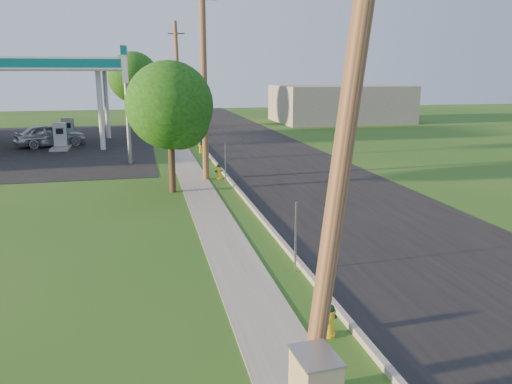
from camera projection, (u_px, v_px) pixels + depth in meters
ground_plane at (346, 354)px, 9.76m from camera, size 140.00×140.00×0.00m
road at (353, 208)px, 20.21m from camera, size 8.00×120.00×0.02m
curb at (257, 213)px, 19.33m from camera, size 0.15×120.00×0.15m
sidewalk at (212, 217)px, 18.97m from camera, size 1.50×120.00×0.03m
utility_pole_near at (348, 111)px, 7.56m from camera, size 1.40×0.32×9.48m
utility_pole_mid at (204, 81)px, 24.60m from camera, size 1.40×0.32×9.80m
utility_pole_far at (178, 80)px, 41.71m from camera, size 1.40×0.32×9.50m
sign_post_near at (296, 237)px, 13.56m from camera, size 0.05×0.04×2.00m
sign_post_mid at (225, 163)px, 24.76m from camera, size 0.05×0.04×2.00m
sign_post_far at (198, 134)px, 36.33m from camera, size 0.05×0.04×2.00m
fuel_pump_ne at (61, 139)px, 36.01m from camera, size 1.20×3.20×1.90m
fuel_pump_se at (68, 132)px, 39.80m from camera, size 1.20×3.20×1.90m
price_pylon at (125, 72)px, 28.87m from camera, size 0.34×2.04×6.85m
distant_building at (340, 104)px, 55.84m from camera, size 14.00×10.00×4.00m
tree_verge at (172, 109)px, 22.11m from camera, size 3.90×3.90×5.92m
tree_lot at (135, 79)px, 48.23m from camera, size 4.87×4.87×7.39m
hydrant_near at (329, 320)px, 10.36m from camera, size 0.39×0.35×0.76m
hydrant_mid at (219, 171)px, 25.80m from camera, size 0.42×0.37×0.81m
hydrant_far at (201, 148)px, 34.12m from camera, size 0.38×0.34×0.73m
car_silver at (50, 135)px, 37.07m from camera, size 5.31×3.61×1.68m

